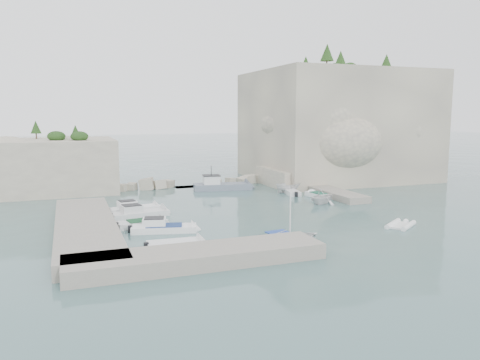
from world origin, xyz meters
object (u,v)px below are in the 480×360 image
object	(u,v)px
tender_east_c	(292,194)
tender_east_d	(290,192)
motorboat_a	(135,212)
tender_east_b	(318,197)
motorboat_b	(140,216)
motorboat_c	(142,226)
motorboat_d	(164,232)
inflatable_dinghy	(401,227)
work_boat	(223,190)
rowboat	(290,244)
motorboat_e	(176,248)
tender_east_a	(322,204)

from	to	relation	value
tender_east_c	tender_east_d	world-z (taller)	tender_east_d
motorboat_a	tender_east_b	world-z (taller)	motorboat_a
motorboat_b	tender_east_b	xyz separation A→B (m)	(22.63, 3.31, 0.00)
motorboat_b	tender_east_d	world-z (taller)	tender_east_d
motorboat_c	motorboat_d	size ratio (longest dim) A/B	0.80
inflatable_dinghy	tender_east_c	bearing A→B (deg)	59.91
tender_east_d	work_boat	bearing A→B (deg)	48.93
rowboat	tender_east_c	world-z (taller)	rowboat
rowboat	tender_east_d	distance (m)	25.16
motorboat_e	work_boat	world-z (taller)	work_boat
inflatable_dinghy	work_boat	xyz separation A→B (m)	(-8.73, 26.28, 0.00)
motorboat_d	tender_east_b	xyz separation A→B (m)	(21.57, 10.38, 0.00)
rowboat	tender_east_c	xyz separation A→B (m)	(10.79, 21.08, 0.00)
motorboat_c	inflatable_dinghy	distance (m)	24.15
motorboat_b	inflatable_dinghy	bearing A→B (deg)	-38.68
motorboat_a	inflatable_dinghy	size ratio (longest dim) A/B	1.59
motorboat_d	rowboat	world-z (taller)	motorboat_d
motorboat_b	motorboat_d	bearing A→B (deg)	-89.78
tender_east_c	motorboat_d	bearing A→B (deg)	136.59
motorboat_e	work_boat	bearing A→B (deg)	67.86
motorboat_e	inflatable_dinghy	size ratio (longest dim) A/B	1.30
inflatable_dinghy	motorboat_c	bearing A→B (deg)	124.84
inflatable_dinghy	rowboat	bearing A→B (deg)	152.81
motorboat_d	rowboat	size ratio (longest dim) A/B	1.14
work_boat	motorboat_d	bearing A→B (deg)	-111.56
motorboat_e	tender_east_a	bearing A→B (deg)	34.59
motorboat_a	tender_east_b	distance (m)	22.82
tender_east_c	tender_east_d	xyz separation A→B (m)	(0.41, 1.46, 0.00)
rowboat	tender_east_d	bearing A→B (deg)	-33.26
tender_east_a	tender_east_b	xyz separation A→B (m)	(1.69, 3.75, 0.00)
work_boat	motorboat_a	bearing A→B (deg)	-131.96
tender_east_b	tender_east_c	world-z (taller)	same
inflatable_dinghy	tender_east_a	world-z (taller)	tender_east_a
rowboat	tender_east_d	world-z (taller)	tender_east_d
motorboat_b	motorboat_e	xyz separation A→B (m)	(0.92, -12.53, 0.00)
motorboat_a	tender_east_d	bearing A→B (deg)	5.35
motorboat_e	tender_east_a	distance (m)	23.39
rowboat	tender_east_d	size ratio (longest dim) A/B	1.30
motorboat_d	rowboat	bearing A→B (deg)	-26.34
motorboat_b	motorboat_e	world-z (taller)	motorboat_b
tender_east_d	work_boat	xyz separation A→B (m)	(-7.70, 5.27, 0.00)
motorboat_b	tender_east_a	xyz separation A→B (m)	(20.94, -0.44, 0.00)
tender_east_d	work_boat	world-z (taller)	work_boat
motorboat_b	tender_east_b	bearing A→B (deg)	-0.03
work_boat	rowboat	bearing A→B (deg)	-87.76
motorboat_d	work_boat	xyz separation A→B (m)	(12.27, 20.44, 0.00)
rowboat	motorboat_c	bearing A→B (deg)	38.79
motorboat_c	tender_east_a	xyz separation A→B (m)	(21.45, 3.88, 0.00)
tender_east_a	tender_east_d	size ratio (longest dim) A/B	0.87
motorboat_a	rowboat	distance (m)	19.73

